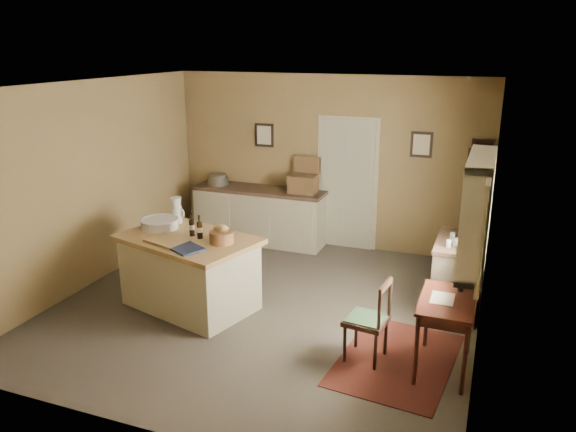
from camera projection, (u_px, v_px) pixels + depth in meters
name	position (u px, v px, depth m)	size (l,w,h in m)	color
ground	(266.00, 307.00, 6.99)	(5.00, 5.00, 0.00)	#4E463C
wall_back	(327.00, 162.00, 8.82)	(5.00, 0.10, 2.70)	olive
wall_front	(139.00, 285.00, 4.36)	(5.00, 0.10, 2.70)	olive
wall_left	(91.00, 184.00, 7.43)	(0.10, 5.00, 2.70)	olive
wall_right	(489.00, 226.00, 5.74)	(0.10, 5.00, 2.70)	olive
ceiling	(263.00, 85.00, 6.19)	(5.00, 5.00, 0.00)	silver
door	(347.00, 183.00, 8.76)	(0.97, 0.06, 2.11)	#AFAD96
framed_prints	(339.00, 140.00, 8.63)	(2.82, 0.02, 0.38)	black
window	(482.00, 212.00, 5.53)	(0.25, 1.99, 1.12)	#C0B99A
work_island	(189.00, 270.00, 6.88)	(1.84, 1.45, 1.20)	#C0B99A
sideboard	(260.00, 213.00, 9.16)	(2.17, 0.62, 1.18)	#C0B99A
rug	(397.00, 359.00, 5.82)	(1.10, 1.60, 0.01)	#4E1613
writing_desk	(447.00, 309.00, 5.47)	(0.52, 0.85, 0.82)	#33140E
desk_chair	(366.00, 321.00, 5.72)	(0.41, 0.41, 0.87)	black
right_cabinet	(457.00, 275.00, 6.78)	(0.54, 0.97, 0.99)	#C0B99A
shelving_unit	(479.00, 211.00, 7.70)	(0.32, 0.84, 1.87)	black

